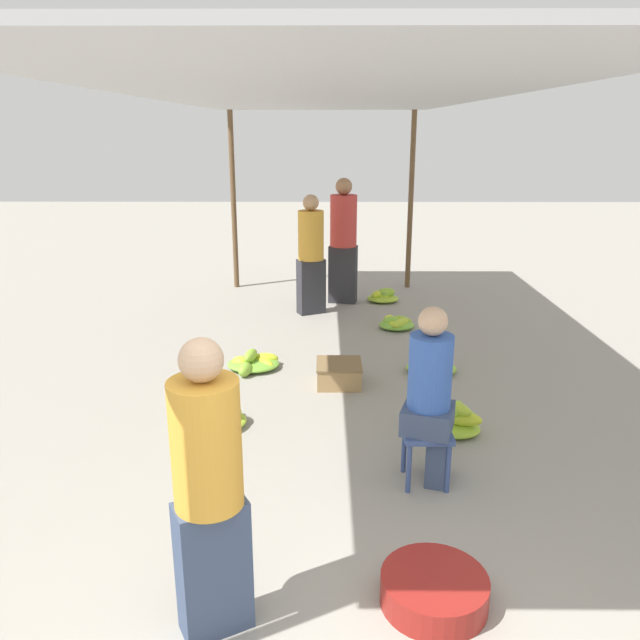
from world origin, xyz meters
TOP-DOWN VIEW (x-y plane):
  - canopy_post_back_left at (-1.37, 8.04)m, footprint 0.08×0.08m
  - canopy_post_back_right at (1.37, 8.04)m, footprint 0.08×0.08m
  - canopy_tarp at (0.00, 4.17)m, footprint 3.13×8.14m
  - vendor_foreground at (-0.51, 0.91)m, footprint 0.45×0.45m
  - stool at (0.76, 2.29)m, footprint 0.34×0.34m
  - vendor_seated at (0.78, 2.29)m, footprint 0.43×0.43m
  - basin_black at (0.62, 1.08)m, footprint 0.58×0.58m
  - banana_pile_left_0 at (-0.71, 4.48)m, footprint 0.55×0.58m
  - banana_pile_left_1 at (-0.90, 3.15)m, footprint 0.52×0.56m
  - banana_pile_right_0 at (0.95, 5.90)m, footprint 0.45×0.58m
  - banana_pile_right_1 at (1.17, 4.37)m, footprint 0.52×0.58m
  - banana_pile_right_2 at (1.13, 3.06)m, footprint 0.43×0.43m
  - banana_pile_right_3 at (0.90, 7.15)m, footprint 0.46×0.40m
  - crate_near at (0.18, 4.07)m, footprint 0.45×0.45m
  - shopper_walking_mid at (0.31, 7.14)m, footprint 0.44×0.44m
  - shopper_walking_far at (-0.14, 6.57)m, footprint 0.45×0.45m

SIDE VIEW (x-z plane):
  - banana_pile_left_0 at x=-0.71m, z-range -0.04..0.17m
  - banana_pile_right_0 at x=0.95m, z-range -0.02..0.15m
  - banana_pile_right_1 at x=1.17m, z-range -0.04..0.18m
  - banana_pile_right_3 at x=0.90m, z-range -0.02..0.19m
  - basin_black at x=0.62m, z-range 0.00..0.17m
  - banana_pile_left_1 at x=-0.90m, z-range -0.05..0.26m
  - crate_near at x=0.18m, z-range 0.00..0.22m
  - banana_pile_right_2 at x=1.13m, z-range -0.03..0.27m
  - stool at x=0.76m, z-range 0.13..0.54m
  - vendor_seated at x=0.78m, z-range 0.03..1.34m
  - vendor_foreground at x=-0.51m, z-range 0.03..1.59m
  - shopper_walking_far at x=-0.14m, z-range 0.03..1.64m
  - shopper_walking_mid at x=0.31m, z-range 0.03..1.82m
  - canopy_post_back_left at x=-1.37m, z-range 0.00..2.70m
  - canopy_post_back_right at x=1.37m, z-range 0.00..2.70m
  - canopy_tarp at x=0.00m, z-range 2.70..2.74m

